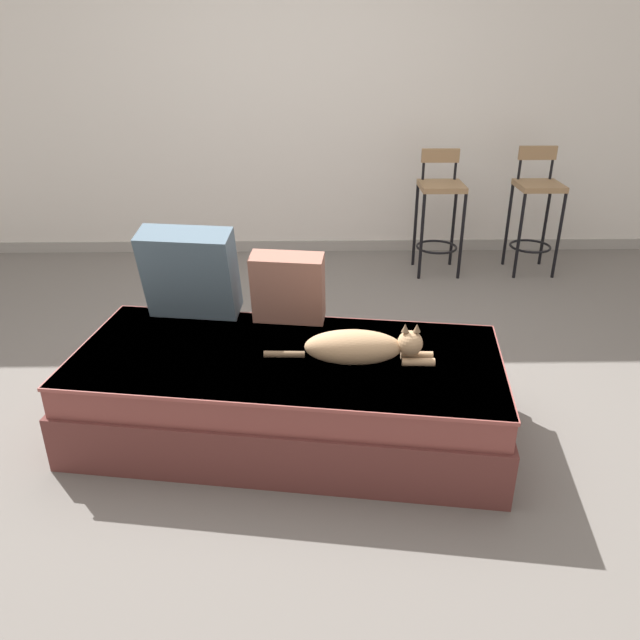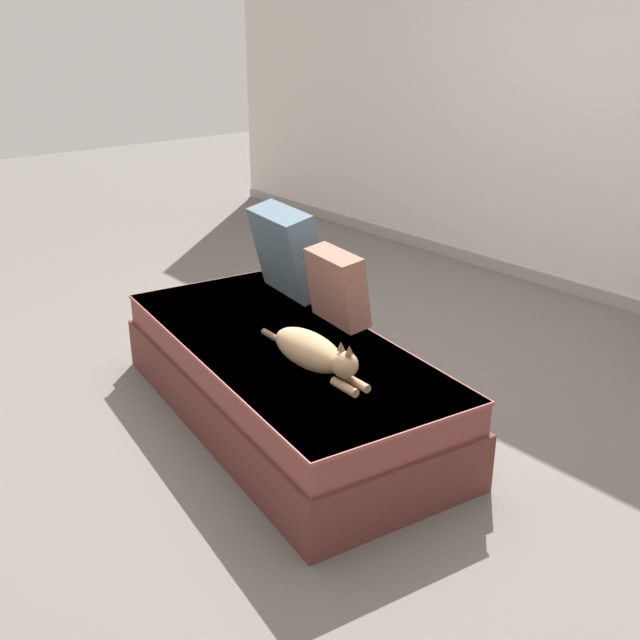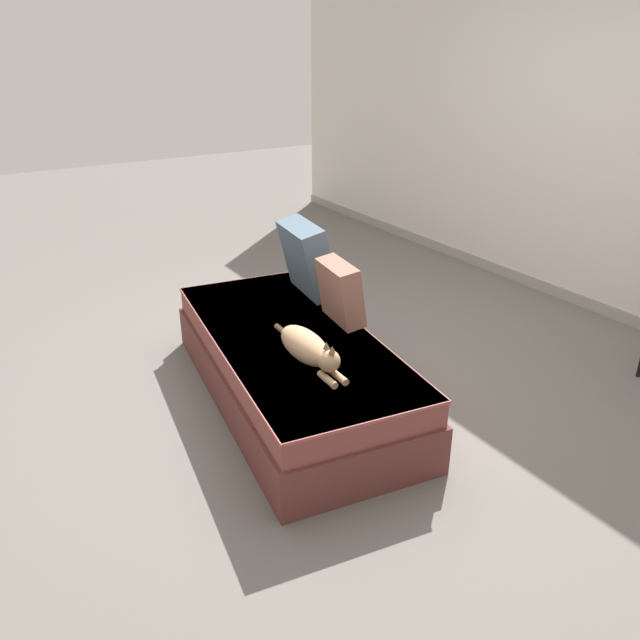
% 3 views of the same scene
% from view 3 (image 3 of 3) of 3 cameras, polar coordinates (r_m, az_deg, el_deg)
% --- Properties ---
extents(ground_plane, '(16.00, 16.00, 0.00)m').
position_cam_3_polar(ground_plane, '(3.86, 2.59, -5.42)').
color(ground_plane, '#66605B').
rests_on(ground_plane, ground).
extents(wall_back_panel, '(8.00, 0.10, 2.60)m').
position_cam_3_polar(wall_back_panel, '(5.04, 25.28, 15.15)').
color(wall_back_panel, silver).
rests_on(wall_back_panel, ground).
extents(wall_baseboard_trim, '(8.00, 0.02, 0.09)m').
position_cam_3_polar(wall_baseboard_trim, '(5.29, 22.55, 1.74)').
color(wall_baseboard_trim, gray).
rests_on(wall_baseboard_trim, ground).
extents(couch, '(2.03, 1.13, 0.41)m').
position_cam_3_polar(couch, '(3.57, -2.65, -4.21)').
color(couch, brown).
rests_on(couch, ground).
extents(throw_pillow_corner, '(0.48, 0.32, 0.47)m').
position_cam_3_polar(throw_pillow_corner, '(3.96, -1.13, 5.67)').
color(throw_pillow_corner, '#4C6070').
rests_on(throw_pillow_corner, couch).
extents(throw_pillow_middle, '(0.37, 0.22, 0.36)m').
position_cam_3_polar(throw_pillow_middle, '(3.57, 1.89, 2.57)').
color(throw_pillow_middle, '#936051').
rests_on(throw_pillow_middle, couch).
extents(cat, '(0.74, 0.19, 0.19)m').
position_cam_3_polar(cat, '(3.16, -1.12, -2.54)').
color(cat, tan).
rests_on(cat, couch).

